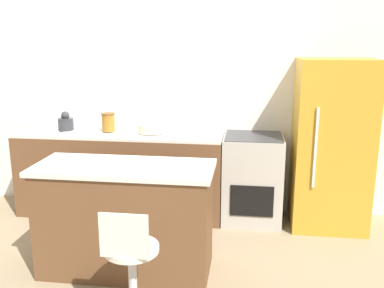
{
  "coord_description": "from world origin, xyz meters",
  "views": [
    {
      "loc": [
        1.07,
        -4.11,
        1.93
      ],
      "look_at": [
        0.55,
        -0.29,
        0.98
      ],
      "focal_mm": 40.0,
      "sensor_mm": 36.0,
      "label": 1
    }
  ],
  "objects_px": {
    "mixing_bowl": "(151,128)",
    "refrigerator": "(331,145)",
    "oven_range": "(252,178)",
    "kettle": "(66,122)",
    "stool_chair": "(131,268)"
  },
  "relations": [
    {
      "from": "stool_chair",
      "to": "kettle",
      "type": "height_order",
      "value": "kettle"
    },
    {
      "from": "kettle",
      "to": "mixing_bowl",
      "type": "relative_size",
      "value": 0.7
    },
    {
      "from": "mixing_bowl",
      "to": "oven_range",
      "type": "bearing_deg",
      "value": -1.14
    },
    {
      "from": "oven_range",
      "to": "mixing_bowl",
      "type": "relative_size",
      "value": 3.15
    },
    {
      "from": "refrigerator",
      "to": "stool_chair",
      "type": "xyz_separation_m",
      "value": [
        -1.61,
        -1.87,
        -0.45
      ]
    },
    {
      "from": "stool_chair",
      "to": "refrigerator",
      "type": "bearing_deg",
      "value": 49.39
    },
    {
      "from": "refrigerator",
      "to": "stool_chair",
      "type": "height_order",
      "value": "refrigerator"
    },
    {
      "from": "refrigerator",
      "to": "kettle",
      "type": "distance_m",
      "value": 2.88
    },
    {
      "from": "mixing_bowl",
      "to": "refrigerator",
      "type": "bearing_deg",
      "value": -1.3
    },
    {
      "from": "refrigerator",
      "to": "kettle",
      "type": "relative_size",
      "value": 8.3
    },
    {
      "from": "refrigerator",
      "to": "kettle",
      "type": "height_order",
      "value": "refrigerator"
    },
    {
      "from": "oven_range",
      "to": "refrigerator",
      "type": "height_order",
      "value": "refrigerator"
    },
    {
      "from": "oven_range",
      "to": "mixing_bowl",
      "type": "xyz_separation_m",
      "value": [
        -1.11,
        0.02,
        0.52
      ]
    },
    {
      "from": "oven_range",
      "to": "refrigerator",
      "type": "bearing_deg",
      "value": -1.52
    },
    {
      "from": "kettle",
      "to": "oven_range",
      "type": "bearing_deg",
      "value": -0.6
    }
  ]
}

